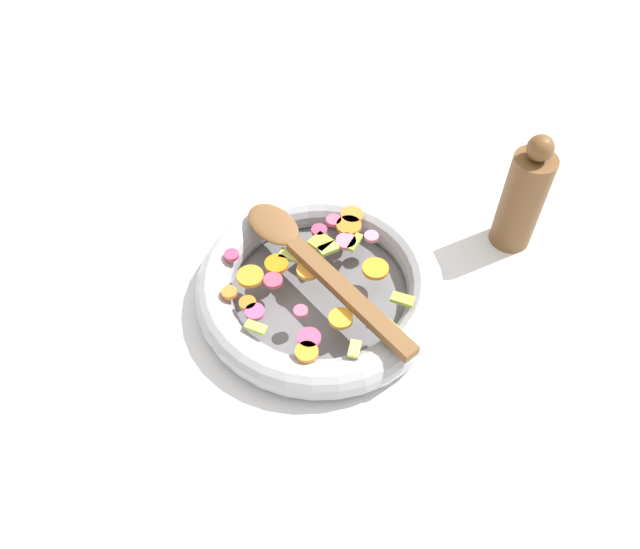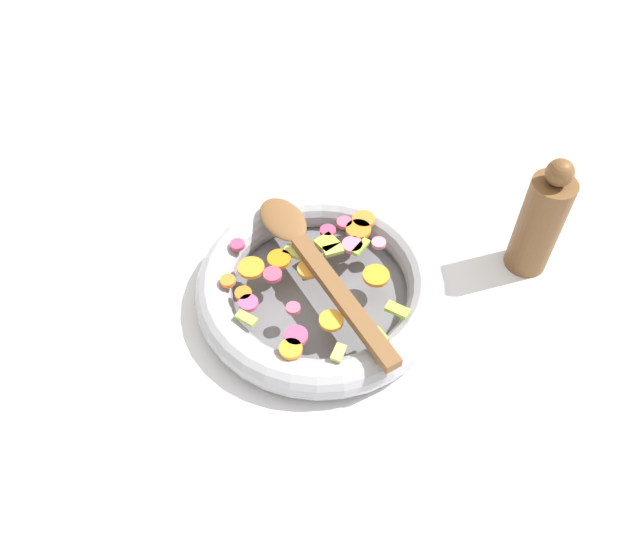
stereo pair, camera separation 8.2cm
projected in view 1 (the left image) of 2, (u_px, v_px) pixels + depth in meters
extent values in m
plane|color=silver|center=(320.00, 297.00, 0.86)|extent=(4.00, 4.00, 0.00)
cylinder|color=slate|center=(320.00, 295.00, 0.85)|extent=(0.28, 0.28, 0.01)
torus|color=#9E9EA5|center=(320.00, 286.00, 0.84)|extent=(0.33, 0.33, 0.05)
cylinder|color=orange|center=(307.00, 352.00, 0.74)|extent=(0.04, 0.04, 0.01)
cylinder|color=orange|center=(248.00, 303.00, 0.78)|extent=(0.03, 0.03, 0.01)
cylinder|color=orange|center=(375.00, 269.00, 0.82)|extent=(0.04, 0.04, 0.01)
cylinder|color=orange|center=(352.00, 215.00, 0.88)|extent=(0.05, 0.05, 0.01)
cylinder|color=orange|center=(229.00, 292.00, 0.79)|extent=(0.02, 0.02, 0.01)
cylinder|color=orange|center=(275.00, 267.00, 0.82)|extent=(0.03, 0.03, 0.01)
cylinder|color=orange|center=(250.00, 276.00, 0.81)|extent=(0.05, 0.05, 0.01)
cylinder|color=orange|center=(349.00, 226.00, 0.87)|extent=(0.05, 0.05, 0.01)
cylinder|color=orange|center=(341.00, 318.00, 0.77)|extent=(0.04, 0.04, 0.01)
cylinder|color=orange|center=(309.00, 269.00, 0.82)|extent=(0.04, 0.04, 0.01)
cube|color=#9AC24C|center=(325.00, 248.00, 0.84)|extent=(0.03, 0.03, 0.01)
cube|color=#9FD23F|center=(355.00, 243.00, 0.85)|extent=(0.03, 0.02, 0.01)
cube|color=#80AE45|center=(389.00, 328.00, 0.76)|extent=(0.03, 0.03, 0.01)
cube|color=#9CBD4B|center=(256.00, 327.00, 0.76)|extent=(0.02, 0.03, 0.01)
cube|color=#BFCF58|center=(291.00, 256.00, 0.83)|extent=(0.02, 0.03, 0.01)
cube|color=#A4CC3E|center=(403.00, 299.00, 0.79)|extent=(0.02, 0.03, 0.01)
cube|color=#B9C85B|center=(355.00, 349.00, 0.74)|extent=(0.02, 0.01, 0.01)
cylinder|color=#D63D62|center=(319.00, 231.00, 0.86)|extent=(0.03, 0.03, 0.01)
cylinder|color=#D94470|center=(309.00, 338.00, 0.75)|extent=(0.04, 0.04, 0.01)
cylinder|color=#E04772|center=(282.00, 238.00, 0.85)|extent=(0.03, 0.03, 0.01)
cylinder|color=#DE5472|center=(301.00, 311.00, 0.78)|extent=(0.02, 0.02, 0.01)
cylinder|color=#CF4360|center=(273.00, 281.00, 0.81)|extent=(0.03, 0.03, 0.01)
cylinder|color=#D93E66|center=(231.00, 257.00, 0.83)|extent=(0.03, 0.03, 0.01)
cylinder|color=#DB5270|center=(334.00, 220.00, 0.87)|extent=(0.03, 0.03, 0.01)
cylinder|color=#CF4E81|center=(255.00, 312.00, 0.78)|extent=(0.03, 0.03, 0.01)
cylinder|color=pink|center=(346.00, 241.00, 0.85)|extent=(0.04, 0.04, 0.01)
cylinder|color=pink|center=(371.00, 237.00, 0.86)|extent=(0.03, 0.03, 0.01)
cube|color=yellow|center=(321.00, 242.00, 0.85)|extent=(0.04, 0.04, 0.01)
cube|color=brown|center=(349.00, 295.00, 0.78)|extent=(0.15, 0.20, 0.01)
ellipsoid|color=brown|center=(273.00, 224.00, 0.86)|extent=(0.10, 0.11, 0.01)
cylinder|color=brown|center=(522.00, 202.00, 0.86)|extent=(0.06, 0.06, 0.15)
sphere|color=brown|center=(540.00, 148.00, 0.79)|extent=(0.04, 0.04, 0.04)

